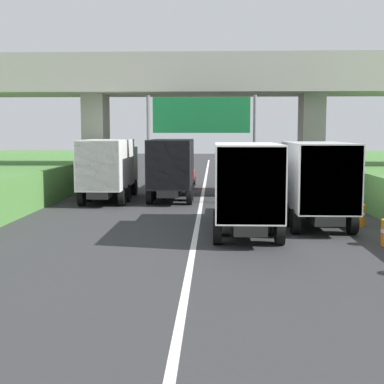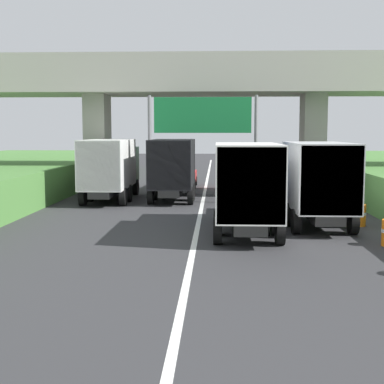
{
  "view_description": "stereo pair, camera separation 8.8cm",
  "coord_description": "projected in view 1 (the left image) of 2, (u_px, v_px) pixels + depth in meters",
  "views": [
    {
      "loc": [
        0.68,
        3.07,
        3.87
      ],
      "look_at": [
        0.0,
        20.04,
        2.0
      ],
      "focal_mm": 51.3,
      "sensor_mm": 36.0,
      "label": 1
    },
    {
      "loc": [
        0.76,
        3.08,
        3.87
      ],
      "look_at": [
        0.0,
        20.04,
        2.0
      ],
      "focal_mm": 51.3,
      "sensor_mm": 36.0,
      "label": 2
    }
  ],
  "objects": [
    {
      "name": "truck_blue",
      "position": [
        245.0,
        183.0,
        20.94
      ],
      "size": [
        2.44,
        7.3,
        3.44
      ],
      "color": "black",
      "rests_on": "ground"
    },
    {
      "name": "overhead_highway_sign",
      "position": [
        201.0,
        123.0,
        29.27
      ],
      "size": [
        5.88,
        0.18,
        5.81
      ],
      "color": "slate",
      "rests_on": "ground"
    },
    {
      "name": "construction_barrel_5",
      "position": [
        358.0,
        215.0,
        22.61
      ],
      "size": [
        0.57,
        0.57,
        0.9
      ],
      "color": "orange",
      "rests_on": "ground"
    },
    {
      "name": "overpass_bridge",
      "position": [
        203.0,
        91.0,
        32.9
      ],
      "size": [
        40.0,
        4.8,
        8.31
      ],
      "color": "#ADA89E",
      "rests_on": "ground"
    },
    {
      "name": "car_red",
      "position": [
        182.0,
        175.0,
        38.51
      ],
      "size": [
        1.86,
        4.1,
        1.72
      ],
      "color": "red",
      "rests_on": "ground"
    },
    {
      "name": "truck_silver",
      "position": [
        314.0,
        178.0,
        22.87
      ],
      "size": [
        2.44,
        7.3,
        3.44
      ],
      "color": "black",
      "rests_on": "ground"
    },
    {
      "name": "lane_centre_stripe",
      "position": [
        200.0,
        212.0,
        26.35
      ],
      "size": [
        0.2,
        98.3,
        0.01
      ],
      "primitive_type": "cube",
      "color": "white",
      "rests_on": "ground"
    },
    {
      "name": "truck_green",
      "position": [
        110.0,
        166.0,
        30.78
      ],
      "size": [
        2.44,
        7.3,
        3.44
      ],
      "color": "black",
      "rests_on": "ground"
    },
    {
      "name": "truck_black",
      "position": [
        172.0,
        166.0,
        31.35
      ],
      "size": [
        2.44,
        7.3,
        3.44
      ],
      "color": "black",
      "rests_on": "ground"
    }
  ]
}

